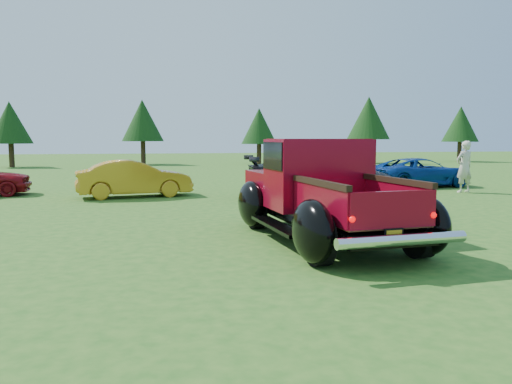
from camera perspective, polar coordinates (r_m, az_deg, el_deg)
The scene contains 11 objects.
ground at distance 9.28m, azimuth 1.71°, elevation -6.40°, with size 120.00×120.00×0.00m, color #255919.
tree_west at distance 39.12m, azimuth -26.31°, elevation 7.11°, with size 2.94×2.94×4.60m.
tree_mid_left at distance 39.86m, azimuth -12.85°, elevation 7.96°, with size 3.20×3.20×5.00m.
tree_mid_right at distance 39.66m, azimuth 0.35°, elevation 7.53°, with size 2.82×2.82×4.40m.
tree_east at distance 41.98m, azimuth 12.74°, elevation 8.23°, with size 3.46×3.46×5.40m.
tree_far_east at distance 47.19m, azimuth 22.33°, elevation 7.18°, with size 3.07×3.07×4.80m.
pickup_truck at distance 10.23m, azimuth 7.04°, elevation 0.14°, with size 2.96×5.58×2.01m.
show_car_yellow at distance 17.72m, azimuth -13.75°, elevation 1.51°, with size 1.35×3.86×1.27m, color #C6841A.
show_car_grey at distance 17.31m, azimuth 7.39°, elevation 1.90°, with size 2.10×5.17×1.50m, color black.
show_car_blue at distance 21.90m, azimuth 18.25°, elevation 2.14°, with size 2.00×4.33×1.20m, color navy.
spectator at distance 20.14m, azimuth 22.71°, elevation 2.68°, with size 0.70×0.46×1.93m, color beige.
Camera 1 is at (-2.06, -8.82, 2.01)m, focal length 35.00 mm.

